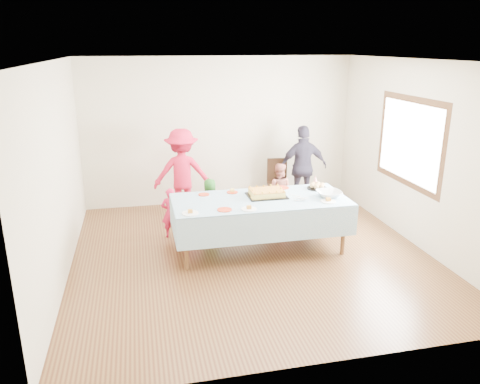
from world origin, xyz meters
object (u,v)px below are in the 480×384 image
(birthday_cake, at_px, (267,193))
(adult_left, at_px, (182,173))
(party_table, at_px, (260,203))
(dining_chair, at_px, (278,179))

(birthday_cake, height_order, adult_left, adult_left)
(party_table, distance_m, adult_left, 1.95)
(birthday_cake, relative_size, dining_chair, 0.64)
(party_table, relative_size, dining_chair, 2.89)
(party_table, distance_m, dining_chair, 2.12)
(adult_left, bearing_deg, birthday_cake, 129.37)
(birthday_cake, height_order, dining_chair, birthday_cake)
(dining_chair, xyz_separation_m, adult_left, (-1.79, -0.21, 0.29))
(party_table, xyz_separation_m, adult_left, (-0.94, 1.71, 0.04))
(birthday_cake, bearing_deg, dining_chair, 68.23)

